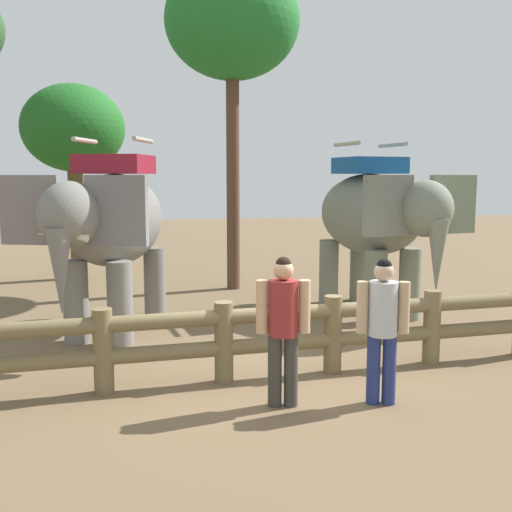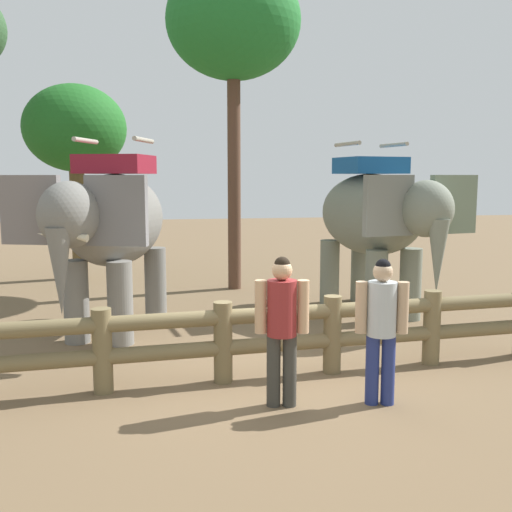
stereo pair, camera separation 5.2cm
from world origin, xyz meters
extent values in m
plane|color=brown|center=(0.00, 0.00, 0.00)|extent=(60.00, 60.00, 0.00)
cylinder|color=brown|center=(-2.23, -0.03, 0.53)|extent=(0.24, 0.24, 1.05)
cylinder|color=brown|center=(-0.74, 0.07, 0.53)|extent=(0.24, 0.24, 1.05)
cylinder|color=brown|center=(0.74, 0.17, 0.53)|extent=(0.24, 0.24, 1.05)
cylinder|color=brown|center=(2.23, 0.27, 0.53)|extent=(0.24, 0.24, 1.05)
cylinder|color=brown|center=(0.00, 0.12, 0.45)|extent=(7.44, 0.70, 0.20)
cylinder|color=brown|center=(0.00, 0.12, 0.85)|extent=(7.44, 0.70, 0.20)
cylinder|color=slate|center=(-2.09, 2.11, 0.66)|extent=(0.40, 0.40, 1.32)
cylinder|color=slate|center=(-2.78, 2.34, 0.66)|extent=(0.40, 0.40, 1.32)
cylinder|color=slate|center=(-1.51, 3.79, 0.66)|extent=(0.40, 0.40, 1.32)
cylinder|color=slate|center=(-2.20, 4.03, 0.66)|extent=(0.40, 0.40, 1.32)
ellipsoid|color=slate|center=(-2.15, 3.07, 1.90)|extent=(2.21, 3.24, 1.54)
ellipsoid|color=slate|center=(-2.72, 1.40, 2.09)|extent=(1.12, 1.21, 0.94)
cube|color=slate|center=(-2.07, 1.31, 2.15)|extent=(0.88, 0.41, 0.99)
cube|color=slate|center=(-3.28, 1.73, 2.15)|extent=(0.88, 0.41, 0.99)
cone|color=slate|center=(-2.83, 1.08, 1.34)|extent=(0.35, 0.35, 1.21)
cone|color=beige|center=(-2.63, 1.11, 1.82)|extent=(0.41, 0.23, 0.17)
cone|color=beige|center=(-2.96, 1.23, 1.82)|extent=(0.41, 0.23, 0.17)
cube|color=maroon|center=(-2.15, 3.07, 2.82)|extent=(1.38, 1.30, 0.31)
cylinder|color=#A59E8C|center=(-1.67, 2.90, 3.22)|extent=(0.36, 0.87, 0.08)
cylinder|color=#A59E8C|center=(-2.62, 3.23, 3.22)|extent=(0.36, 0.87, 0.08)
cylinder|color=slate|center=(3.09, 2.78, 0.66)|extent=(0.40, 0.40, 1.33)
cylinder|color=slate|center=(2.37, 2.66, 0.66)|extent=(0.40, 0.40, 1.33)
cylinder|color=slate|center=(2.79, 4.55, 0.66)|extent=(0.40, 0.40, 1.33)
cylinder|color=slate|center=(2.07, 4.42, 0.66)|extent=(0.40, 0.40, 1.33)
ellipsoid|color=slate|center=(2.58, 3.60, 1.90)|extent=(1.81, 3.16, 1.55)
ellipsoid|color=slate|center=(2.88, 1.87, 2.10)|extent=(1.00, 1.12, 0.94)
cube|color=slate|center=(3.49, 2.10, 2.15)|extent=(0.89, 0.28, 0.99)
cube|color=slate|center=(2.22, 1.88, 2.15)|extent=(0.89, 0.28, 0.99)
cone|color=slate|center=(2.94, 1.52, 1.34)|extent=(0.35, 0.35, 1.21)
cube|color=#165091|center=(2.58, 3.60, 2.83)|extent=(1.28, 1.17, 0.31)
cylinder|color=#A59E8C|center=(3.08, 3.69, 3.23)|extent=(0.23, 0.89, 0.08)
cylinder|color=#A59E8C|center=(2.08, 3.52, 3.23)|extent=(0.23, 0.89, 0.08)
cylinder|color=#373630|center=(-0.10, -0.85, 0.42)|extent=(0.16, 0.16, 0.83)
cylinder|color=#373630|center=(-0.28, -0.82, 0.42)|extent=(0.16, 0.16, 0.83)
cylinder|color=maroon|center=(-0.19, -0.83, 1.15)|extent=(0.39, 0.39, 0.64)
cylinder|color=tan|center=(0.05, -0.88, 1.16)|extent=(0.14, 0.14, 0.60)
cylinder|color=tan|center=(-0.42, -0.79, 1.16)|extent=(0.14, 0.14, 0.60)
sphere|color=tan|center=(-0.19, -0.83, 1.58)|extent=(0.23, 0.23, 0.23)
sphere|color=black|center=(-0.19, -0.83, 1.65)|extent=(0.18, 0.18, 0.18)
cylinder|color=navy|center=(1.03, -1.01, 0.41)|extent=(0.16, 0.16, 0.82)
cylinder|color=navy|center=(0.85, -0.97, 0.41)|extent=(0.16, 0.16, 0.82)
cylinder|color=#AFB8BD|center=(0.94, -0.99, 1.13)|extent=(0.40, 0.40, 0.62)
cylinder|color=tan|center=(1.17, -1.04, 1.14)|extent=(0.13, 0.13, 0.59)
cylinder|color=tan|center=(0.71, -0.94, 1.14)|extent=(0.13, 0.13, 0.59)
sphere|color=tan|center=(0.94, -0.99, 1.55)|extent=(0.23, 0.23, 0.23)
sphere|color=black|center=(0.94, -0.99, 1.61)|extent=(0.18, 0.18, 0.18)
cylinder|color=brown|center=(-3.35, 8.59, 1.57)|extent=(0.38, 0.38, 3.13)
ellipsoid|color=#1E6120|center=(-3.35, 8.59, 3.84)|extent=(2.57, 2.57, 2.18)
cylinder|color=brown|center=(0.38, 6.43, 2.62)|extent=(0.30, 0.30, 5.24)
ellipsoid|color=#1F6E2A|center=(0.38, 6.43, 6.07)|extent=(3.02, 3.02, 2.57)
camera|label=1|loc=(-1.74, -7.18, 2.61)|focal=41.48mm
camera|label=2|loc=(-1.69, -7.18, 2.61)|focal=41.48mm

